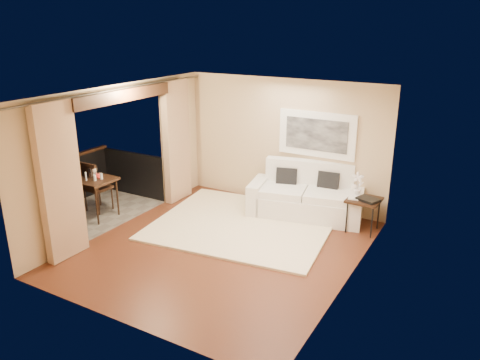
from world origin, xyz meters
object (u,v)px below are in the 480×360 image
Objects in this scene: sofa at (306,197)px; ice_bucket at (93,172)px; side_table at (364,202)px; balcony_chair_near at (62,194)px; orchid at (358,184)px; balcony_chair_far at (93,183)px; bistro_table at (95,183)px.

sofa is 4.33m from ice_bucket.
balcony_chair_near reaches higher than side_table.
ice_bucket is (-4.95, -1.95, 0.33)m from side_table.
orchid is 0.42× the size of balcony_chair_far.
balcony_chair_far is 1.24× the size of balcony_chair_near.
orchid reaches higher than balcony_chair_far.
bistro_table is 4.07× the size of ice_bucket.
balcony_chair_near is at bearing -160.85° from sofa.
balcony_chair_far is 5.41× the size of ice_bucket.
orchid is 5.13m from bistro_table.
orchid is at bearing 24.51° from bistro_table.
sofa reaches higher than balcony_chair_near.
balcony_chair_near is (-4.21, -2.55, 0.12)m from sofa.
balcony_chair_far is (-4.92, -1.97, -0.24)m from orchid.
side_table is 1.42× the size of orchid.
balcony_chair_far is 0.33m from ice_bucket.
sofa is at bearing 16.29° from balcony_chair_near.
sofa is 2.95× the size of bistro_table.
orchid is 2.27× the size of ice_bucket.
sofa is 4.38m from balcony_chair_far.
side_table is at bearing 21.48° from ice_bucket.
side_table is 5.92m from balcony_chair_near.
ice_bucket is (-0.11, 0.06, 0.18)m from bistro_table.
sofa is 2.75× the size of balcony_chair_near.
sofa reaches higher than ice_bucket.
orchid is (1.04, -0.06, 0.49)m from sofa.
ice_bucket reaches higher than balcony_chair_near.
orchid is (-0.18, 0.12, 0.28)m from side_table.
ice_bucket is at bearing -156.58° from orchid.
bistro_table is at bearing 149.26° from balcony_chair_far.
ice_bucket is (-4.77, -2.07, 0.04)m from orchid.
bistro_table is at bearing 16.56° from balcony_chair_near.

